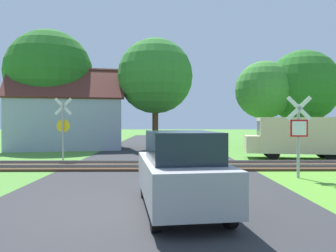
# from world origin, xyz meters

# --- Properties ---
(ground_plane) EXTENTS (160.00, 160.00, 0.00)m
(ground_plane) POSITION_xyz_m (0.00, 0.00, 0.00)
(ground_plane) COLOR #4C8433
(road_asphalt) EXTENTS (8.04, 80.00, 0.01)m
(road_asphalt) POSITION_xyz_m (0.00, 2.00, 0.00)
(road_asphalt) COLOR #2D2D30
(road_asphalt) RESTS_ON ground
(rail_track) EXTENTS (60.00, 2.60, 0.22)m
(rail_track) POSITION_xyz_m (0.00, 6.93, 0.06)
(rail_track) COLOR #422D1E
(rail_track) RESTS_ON ground
(stop_sign_near) EXTENTS (0.88, 0.16, 2.91)m
(stop_sign_near) POSITION_xyz_m (5.07, 4.06, 1.66)
(stop_sign_near) COLOR #9E9EA5
(stop_sign_near) RESTS_ON ground
(crossing_sign_far) EXTENTS (0.88, 0.13, 3.20)m
(crossing_sign_far) POSITION_xyz_m (-4.72, 8.91, 1.84)
(crossing_sign_far) COLOR #9E9EA5
(crossing_sign_far) RESTS_ON ground
(house) EXTENTS (8.91, 6.63, 6.03)m
(house) POSITION_xyz_m (-6.88, 16.89, 2.04)
(house) COLOR #99A3B7
(house) RESTS_ON ground
(tree_center) EXTENTS (5.51, 5.51, 8.12)m
(tree_center) POSITION_xyz_m (-0.34, 16.66, 5.35)
(tree_center) COLOR #513823
(tree_center) RESTS_ON ground
(tree_far) EXTENTS (5.78, 5.78, 7.71)m
(tree_far) POSITION_xyz_m (11.38, 18.65, 4.81)
(tree_far) COLOR #513823
(tree_far) RESTS_ON ground
(tree_left) EXTENTS (6.55, 6.55, 9.01)m
(tree_left) POSITION_xyz_m (-8.49, 17.76, 5.72)
(tree_left) COLOR #513823
(tree_left) RESTS_ON ground
(tree_right) EXTENTS (4.55, 4.55, 6.80)m
(tree_right) POSITION_xyz_m (8.21, 18.39, 4.52)
(tree_right) COLOR #513823
(tree_right) RESTS_ON ground
(mail_truck) EXTENTS (5.14, 2.65, 2.24)m
(mail_truck) POSITION_xyz_m (7.39, 10.14, 1.24)
(mail_truck) COLOR beige
(mail_truck) RESTS_ON ground
(parked_car) EXTENTS (2.16, 4.18, 1.78)m
(parked_car) POSITION_xyz_m (0.69, -0.10, 0.89)
(parked_car) COLOR #99999E
(parked_car) RESTS_ON ground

